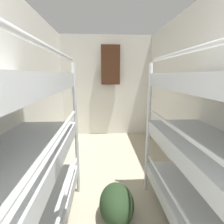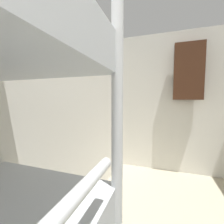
% 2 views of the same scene
% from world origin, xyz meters
% --- Properties ---
extents(wall_left, '(0.06, 4.76, 2.44)m').
position_xyz_m(wall_left, '(-1.12, 2.32, 1.22)').
color(wall_left, silver).
rests_on(wall_left, ground_plane).
extents(wall_right, '(0.06, 4.76, 2.44)m').
position_xyz_m(wall_right, '(1.12, 2.32, 1.22)').
color(wall_right, silver).
rests_on(wall_right, ground_plane).
extents(wall_back, '(2.30, 0.06, 2.44)m').
position_xyz_m(wall_back, '(0.00, 4.67, 1.22)').
color(wall_back, silver).
rests_on(wall_back, ground_plane).
extents(bunk_stack_left_near, '(0.66, 1.83, 1.68)m').
position_xyz_m(bunk_stack_left_near, '(-0.76, 1.40, 0.89)').
color(bunk_stack_left_near, silver).
rests_on(bunk_stack_left_near, ground_plane).
extents(duffel_bag, '(0.36, 0.52, 0.36)m').
position_xyz_m(duffel_bag, '(0.01, 1.88, 0.18)').
color(duffel_bag, '#23381E').
rests_on(duffel_bag, ground_plane).
extents(hanging_coat, '(0.44, 0.12, 0.90)m').
position_xyz_m(hanging_coat, '(0.09, 4.52, 1.74)').
color(hanging_coat, '#472819').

